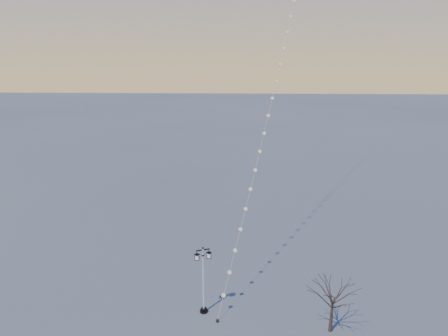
{
  "coord_description": "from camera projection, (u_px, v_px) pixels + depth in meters",
  "views": [
    {
      "loc": [
        1.32,
        -23.49,
        17.42
      ],
      "look_at": [
        0.22,
        4.22,
        9.38
      ],
      "focal_mm": 32.53,
      "sensor_mm": 36.0,
      "label": 1
    }
  ],
  "objects": [
    {
      "name": "ground",
      "position": [
        218.0,
        318.0,
        27.44
      ],
      "size": [
        300.0,
        300.0,
        0.0
      ],
      "primitive_type": "plane",
      "color": "#555755",
      "rests_on": "ground"
    },
    {
      "name": "street_lamp",
      "position": [
        203.0,
        277.0,
        27.34
      ],
      "size": [
        1.2,
        0.73,
        4.95
      ],
      "rotation": [
        0.0,
        0.0,
        0.36
      ],
      "color": "black",
      "rests_on": "ground"
    },
    {
      "name": "bare_tree",
      "position": [
        333.0,
        294.0,
        25.44
      ],
      "size": [
        2.39,
        2.39,
        3.96
      ],
      "rotation": [
        0.0,
        0.0,
        0.39
      ],
      "color": "#322822",
      "rests_on": "ground"
    },
    {
      "name": "kite_train",
      "position": [
        286.0,
        18.0,
        36.15
      ],
      "size": [
        11.39,
        31.66,
        40.6
      ],
      "rotation": [
        0.0,
        0.0,
        -0.21
      ],
      "color": "black",
      "rests_on": "ground"
    }
  ]
}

